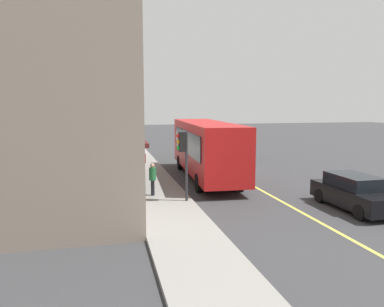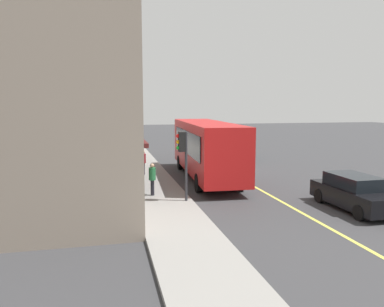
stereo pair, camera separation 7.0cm
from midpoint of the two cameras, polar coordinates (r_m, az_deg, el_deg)
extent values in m
plane|color=#38383A|center=(26.40, 4.82, -2.51)|extent=(120.00, 120.00, 0.00)
cube|color=gray|center=(25.25, -7.17, -2.82)|extent=(80.00, 2.66, 0.15)
cube|color=#D8D14C|center=(26.40, 4.82, -2.50)|extent=(36.00, 0.16, 0.01)
cube|color=gray|center=(25.78, -24.02, 9.41)|extent=(26.49, 11.86, 11.44)
cube|color=#4C1919|center=(25.42, -9.84, 3.39)|extent=(18.54, 0.70, 0.20)
cube|color=black|center=(25.54, -10.27, 0.46)|extent=(15.89, 0.08, 2.00)
cube|color=red|center=(22.96, 2.08, 1.06)|extent=(11.12, 3.11, 3.00)
cube|color=black|center=(28.26, -0.23, 3.01)|extent=(0.24, 2.10, 1.80)
cube|color=black|center=(22.40, -0.94, 1.82)|extent=(8.79, 0.55, 1.32)
cube|color=black|center=(22.94, 5.34, 1.92)|extent=(8.79, 0.55, 1.32)
cube|color=#0CF259|center=(28.27, -0.25, 4.82)|extent=(0.19, 1.90, 0.36)
cube|color=#2D2D33|center=(28.53, -0.26, -0.20)|extent=(0.29, 2.41, 0.40)
cylinder|color=black|center=(26.41, -1.93, -1.38)|extent=(1.02, 0.36, 1.00)
cylinder|color=black|center=(26.81, 2.86, -1.25)|extent=(1.02, 0.36, 1.00)
cylinder|color=black|center=(19.57, 0.96, -4.52)|extent=(1.02, 0.36, 1.00)
cylinder|color=black|center=(20.12, 7.31, -4.25)|extent=(1.02, 0.36, 1.00)
cylinder|color=#2D2D33|center=(17.09, -0.96, -2.02)|extent=(0.12, 0.12, 3.20)
cube|color=black|center=(16.90, -1.63, 1.80)|extent=(0.30, 0.30, 0.90)
sphere|color=red|center=(16.84, -2.20, 2.70)|extent=(0.18, 0.18, 0.18)
sphere|color=orange|center=(16.87, -2.20, 1.79)|extent=(0.18, 0.18, 0.18)
sphere|color=green|center=(16.90, -2.19, 0.88)|extent=(0.18, 0.18, 0.18)
cube|color=black|center=(17.89, 23.56, -6.00)|extent=(4.31, 1.83, 0.75)
cube|color=black|center=(17.87, 23.38, -3.87)|extent=(2.42, 1.53, 0.55)
cylinder|color=black|center=(16.38, 24.21, -8.25)|extent=(0.64, 0.22, 0.64)
cylinder|color=black|center=(19.53, 22.94, -5.69)|extent=(0.64, 0.22, 0.64)
cylinder|color=black|center=(18.62, 18.85, -6.13)|extent=(0.64, 0.22, 0.64)
cube|color=#14666B|center=(31.87, 6.18, 0.29)|extent=(4.38, 1.99, 0.75)
cube|color=black|center=(31.65, 6.29, 1.42)|extent=(2.47, 1.62, 0.55)
cylinder|color=black|center=(32.93, 3.93, 0.06)|extent=(0.65, 0.25, 0.64)
cylinder|color=black|center=(33.51, 6.57, 0.16)|extent=(0.65, 0.25, 0.64)
cylinder|color=black|center=(30.29, 5.73, -0.61)|extent=(0.65, 0.25, 0.64)
cylinder|color=black|center=(30.93, 8.56, -0.49)|extent=(0.65, 0.25, 0.64)
cylinder|color=black|center=(18.43, -6.14, -5.22)|extent=(0.18, 0.18, 0.77)
cylinder|color=#26723F|center=(18.29, -6.17, -3.12)|extent=(0.34, 0.34, 0.61)
sphere|color=tan|center=(18.22, -6.19, -1.85)|extent=(0.21, 0.21, 0.21)
cylinder|color=black|center=(23.85, -7.54, -2.35)|extent=(0.18, 0.18, 0.75)
cylinder|color=maroon|center=(23.75, -7.56, -0.75)|extent=(0.34, 0.34, 0.59)
sphere|color=tan|center=(23.69, -7.58, 0.20)|extent=(0.21, 0.21, 0.21)
cylinder|color=black|center=(19.49, -8.03, -4.51)|extent=(0.18, 0.18, 0.79)
cylinder|color=#33388C|center=(19.35, -8.07, -2.45)|extent=(0.34, 0.34, 0.63)
sphere|color=tan|center=(19.29, -8.09, -1.21)|extent=(0.22, 0.22, 0.22)
camera|label=1|loc=(0.03, -90.09, -0.01)|focal=34.87mm
camera|label=2|loc=(0.03, 89.91, 0.01)|focal=34.87mm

